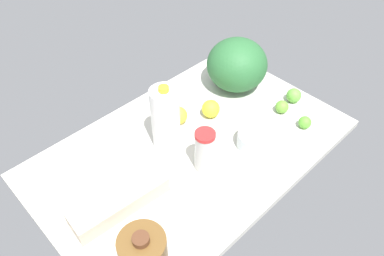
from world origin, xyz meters
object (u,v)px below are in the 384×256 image
at_px(milk_jug, 166,119).
at_px(watermelon, 237,65).
at_px(lime_loose, 305,122).
at_px(egg_carton, 119,201).
at_px(tumbler_cup, 205,151).
at_px(lime_near_front, 294,95).
at_px(lime_beside_bowl, 282,107).
at_px(lemon_by_jug, 211,109).
at_px(mixing_bowl, 256,139).
at_px(lemon_far_back, 178,115).

bearing_deg(milk_jug, watermelon, 7.33).
distance_m(milk_jug, lime_loose, 0.57).
bearing_deg(egg_carton, tumbler_cup, -8.24).
height_order(milk_jug, lime_near_front, milk_jug).
distance_m(lime_beside_bowl, lemon_by_jug, 0.30).
relative_size(tumbler_cup, lemon_by_jug, 2.31).
bearing_deg(mixing_bowl, lemon_far_back, 112.68).
height_order(lime_beside_bowl, lemon_far_back, lemon_far_back).
relative_size(watermelon, lemon_by_jug, 3.53).
height_order(milk_jug, watermelon, milk_jug).
bearing_deg(lime_beside_bowl, lime_near_front, 4.23).
bearing_deg(watermelon, lemon_far_back, -179.82).
distance_m(lime_near_front, lime_loose, 0.16).
bearing_deg(lime_near_front, milk_jug, 161.46).
height_order(egg_carton, tumbler_cup, tumbler_cup).
height_order(milk_jug, tumbler_cup, milk_jug).
bearing_deg(egg_carton, lime_near_front, -0.89).
height_order(mixing_bowl, lime_beside_bowl, mixing_bowl).
distance_m(tumbler_cup, lemon_by_jug, 0.29).
xyz_separation_m(milk_jug, lemon_far_back, (0.11, 0.06, -0.10)).
distance_m(lime_beside_bowl, lemon_far_back, 0.44).
bearing_deg(lime_near_front, lime_loose, -128.85).
bearing_deg(tumbler_cup, lime_loose, -16.93).
distance_m(mixing_bowl, tumbler_cup, 0.24).
height_order(lime_near_front, lemon_by_jug, lemon_by_jug).
bearing_deg(mixing_bowl, milk_jug, 134.56).
bearing_deg(lime_near_front, lemon_far_back, 151.16).
relative_size(mixing_bowl, lime_near_front, 2.31).
distance_m(egg_carton, tumbler_cup, 0.34).
bearing_deg(tumbler_cup, mixing_bowl, -15.87).
relative_size(egg_carton, lemon_by_jug, 4.47).
height_order(tumbler_cup, lime_loose, tumbler_cup).
xyz_separation_m(mixing_bowl, lemon_by_jug, (-0.00, 0.24, 0.01)).
xyz_separation_m(tumbler_cup, lime_loose, (0.44, -0.14, -0.06)).
bearing_deg(lime_beside_bowl, lemon_far_back, 144.43).
bearing_deg(watermelon, milk_jug, -172.67).
height_order(lime_beside_bowl, lime_near_front, lime_near_front).
distance_m(milk_jug, mixing_bowl, 0.36).
bearing_deg(mixing_bowl, lime_beside_bowl, 11.91).
relative_size(watermelon, lime_near_front, 4.19).
height_order(egg_carton, lime_near_front, egg_carton).
relative_size(mixing_bowl, watermelon, 0.55).
bearing_deg(lemon_by_jug, watermelon, 15.79).
xyz_separation_m(watermelon, lemon_by_jug, (-0.23, -0.06, -0.08)).
relative_size(milk_jug, lime_loose, 5.44).
height_order(milk_jug, mixing_bowl, milk_jug).
xyz_separation_m(mixing_bowl, lime_beside_bowl, (0.23, 0.05, -0.00)).
bearing_deg(mixing_bowl, watermelon, 53.62).
bearing_deg(lemon_far_back, egg_carton, -158.03).
xyz_separation_m(mixing_bowl, lemon_far_back, (-0.13, 0.30, 0.00)).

